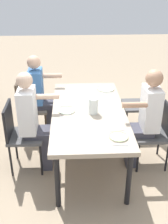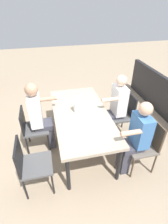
{
  "view_description": "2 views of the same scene",
  "coord_description": "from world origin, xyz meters",
  "views": [
    {
      "loc": [
        3.29,
        -0.22,
        2.42
      ],
      "look_at": [
        0.13,
        -0.07,
        0.8
      ],
      "focal_mm": 45.96,
      "sensor_mm": 36.0,
      "label": 1
    },
    {
      "loc": [
        -2.46,
        0.52,
        2.48
      ],
      "look_at": [
        -0.15,
        -0.02,
        0.87
      ],
      "focal_mm": 28.03,
      "sensor_mm": 36.0,
      "label": 2
    }
  ],
  "objects": [
    {
      "name": "fork_0",
      "position": [
        -0.84,
        0.3,
        0.75
      ],
      "size": [
        0.03,
        0.17,
        0.01
      ],
      "primitive_type": "cube",
      "rotation": [
        0.0,
        0.0,
        0.11
      ],
      "color": "silver",
      "rests_on": "dining_table"
    },
    {
      "name": "diner_man_white",
      "position": [
        0.14,
        -0.7,
        0.71
      ],
      "size": [
        0.35,
        0.49,
        1.33
      ],
      "color": "#3F3F4C",
      "rests_on": "ground"
    },
    {
      "name": "spoon_2",
      "position": [
        0.82,
        0.29,
        0.75
      ],
      "size": [
        0.03,
        0.17,
        0.01
      ],
      "primitive_type": "cube",
      "rotation": [
        0.0,
        0.0,
        -0.08
      ],
      "color": "silver",
      "rests_on": "dining_table"
    },
    {
      "name": "ground_plane",
      "position": [
        0.0,
        0.0,
        0.0
      ],
      "size": [
        16.0,
        16.0,
        0.0
      ],
      "primitive_type": "plane",
      "color": "gray"
    },
    {
      "name": "plate_1",
      "position": [
        0.01,
        -0.28,
        0.76
      ],
      "size": [
        0.22,
        0.22,
        0.02
      ],
      "color": "white",
      "rests_on": "dining_table"
    },
    {
      "name": "chair_west_south",
      "position": [
        -0.71,
        -0.89,
        0.53
      ],
      "size": [
        0.44,
        0.44,
        0.91
      ],
      "color": "#6A6158",
      "rests_on": "ground"
    },
    {
      "name": "plate_0",
      "position": [
        -0.69,
        0.3,
        0.76
      ],
      "size": [
        0.26,
        0.26,
        0.02
      ],
      "color": "white",
      "rests_on": "dining_table"
    },
    {
      "name": "chair_mid_north",
      "position": [
        0.14,
        0.88,
        0.51
      ],
      "size": [
        0.44,
        0.44,
        0.86
      ],
      "color": "#4F4F50",
      "rests_on": "ground"
    },
    {
      "name": "chair_west_north",
      "position": [
        -0.71,
        0.89,
        0.53
      ],
      "size": [
        0.44,
        0.44,
        0.9
      ],
      "color": "#4F4F50",
      "rests_on": "ground"
    },
    {
      "name": "spoon_0",
      "position": [
        -0.54,
        0.3,
        0.75
      ],
      "size": [
        0.03,
        0.17,
        0.01
      ],
      "primitive_type": "cube",
      "rotation": [
        0.0,
        0.0,
        0.11
      ],
      "color": "silver",
      "rests_on": "dining_table"
    },
    {
      "name": "plate_2",
      "position": [
        0.67,
        0.29,
        0.76
      ],
      "size": [
        0.21,
        0.21,
        0.02
      ],
      "color": "silver",
      "rests_on": "dining_table"
    },
    {
      "name": "chair_mid_south",
      "position": [
        0.14,
        -0.89,
        0.54
      ],
      "size": [
        0.44,
        0.44,
        0.92
      ],
      "color": "#4F4F50",
      "rests_on": "ground"
    },
    {
      "name": "diner_guest_third",
      "position": [
        0.14,
        0.71,
        0.72
      ],
      "size": [
        0.35,
        0.5,
        1.34
      ],
      "color": "#3F3F4C",
      "rests_on": "ground"
    },
    {
      "name": "fork_1",
      "position": [
        -0.14,
        -0.28,
        0.75
      ],
      "size": [
        0.02,
        0.17,
        0.01
      ],
      "primitive_type": "cube",
      "rotation": [
        0.0,
        0.0,
        0.04
      ],
      "color": "silver",
      "rests_on": "dining_table"
    },
    {
      "name": "dining_table",
      "position": [
        0.0,
        0.0,
        0.69
      ],
      "size": [
        1.92,
        0.94,
        0.75
      ],
      "color": "tan",
      "rests_on": "ground"
    },
    {
      "name": "fork_2",
      "position": [
        0.52,
        0.29,
        0.75
      ],
      "size": [
        0.02,
        0.17,
        0.01
      ],
      "primitive_type": "cube",
      "rotation": [
        0.0,
        0.0,
        0.03
      ],
      "color": "silver",
      "rests_on": "dining_table"
    },
    {
      "name": "diner_woman_green",
      "position": [
        -0.72,
        -0.68,
        0.69
      ],
      "size": [
        0.35,
        0.49,
        1.28
      ],
      "color": "#3F3F4C",
      "rests_on": "ground"
    },
    {
      "name": "water_pitcher",
      "position": [
        0.08,
        0.05,
        0.84
      ],
      "size": [
        0.12,
        0.12,
        0.21
      ],
      "color": "white",
      "rests_on": "dining_table"
    },
    {
      "name": "spoon_1",
      "position": [
        0.16,
        -0.28,
        0.75
      ],
      "size": [
        0.03,
        0.17,
        0.01
      ],
      "primitive_type": "cube",
      "rotation": [
        0.0,
        0.0,
        -0.06
      ],
      "color": "silver",
      "rests_on": "dining_table"
    }
  ]
}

